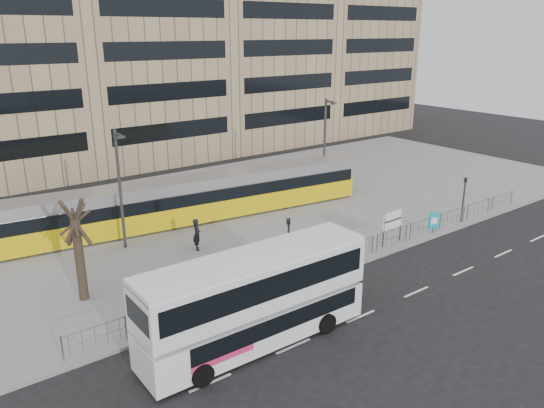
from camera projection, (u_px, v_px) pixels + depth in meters
ground at (333, 275)px, 28.54m from camera, size 120.00×120.00×0.00m
plaza at (216, 214)px, 37.62m from camera, size 64.00×24.00×0.15m
kerb at (332, 273)px, 28.56m from camera, size 64.00×0.25×0.17m
building_row at (106, 26)px, 51.37m from camera, size 70.40×18.40×31.20m
pedestrian_barrier at (353, 246)px, 29.76m from camera, size 32.07×0.07×1.10m
road_markings at (403, 298)px, 26.08m from camera, size 62.00×0.12×0.01m
double_decker_bus at (255, 297)px, 21.64m from camera, size 10.08×2.69×4.02m
tram at (192, 199)px, 35.74m from camera, size 25.67×5.52×3.01m
station_sign at (393, 221)px, 31.88m from camera, size 1.79×0.13×2.06m
ad_panel at (434, 221)px, 33.79m from camera, size 0.70×0.31×1.37m
pedestrian at (197, 234)px, 31.14m from camera, size 0.69×0.83×1.93m
traffic_light_west at (289, 239)px, 27.81m from camera, size 0.20×0.23×3.10m
traffic_light_east at (464, 194)px, 35.38m from camera, size 0.21×0.24×3.10m
lamp_post_west at (120, 185)px, 30.48m from camera, size 0.45×1.04×7.11m
lamp_post_east at (325, 142)px, 41.05m from camera, size 0.45×1.04×7.47m
bare_tree at (72, 195)px, 24.02m from camera, size 3.86×3.86×7.04m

